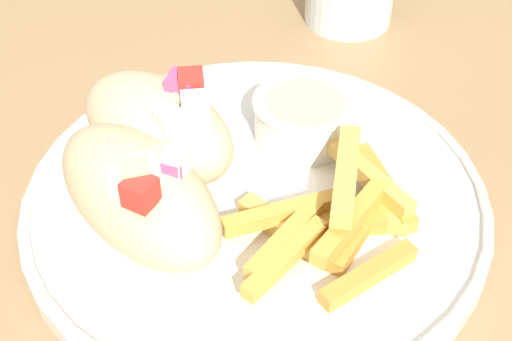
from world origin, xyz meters
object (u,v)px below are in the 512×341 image
object	(u,v)px
pita_sandwich_near	(139,193)
sauce_ramekin	(304,115)
plate	(256,198)
fries_pile	(336,216)
pita_sandwich_far	(158,126)

from	to	relation	value
pita_sandwich_near	sauce_ramekin	distance (m)	0.14
plate	pita_sandwich_near	distance (m)	0.08
plate	fries_pile	bearing A→B (deg)	-24.93
plate	sauce_ramekin	bearing A→B (deg)	69.41
plate	sauce_ramekin	world-z (taller)	sauce_ramekin
plate	pita_sandwich_near	xyz separation A→B (m)	(-0.06, -0.04, 0.04)
pita_sandwich_far	fries_pile	bearing A→B (deg)	11.48
pita_sandwich_far	pita_sandwich_near	bearing A→B (deg)	-53.88
pita_sandwich_near	pita_sandwich_far	bearing A→B (deg)	134.37
plate	sauce_ramekin	size ratio (longest dim) A/B	4.16
pita_sandwich_near	fries_pile	distance (m)	0.12
plate	fries_pile	distance (m)	0.06
pita_sandwich_far	sauce_ramekin	distance (m)	0.10
plate	pita_sandwich_far	xyz separation A→B (m)	(-0.07, 0.02, 0.04)
fries_pile	sauce_ramekin	distance (m)	0.09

